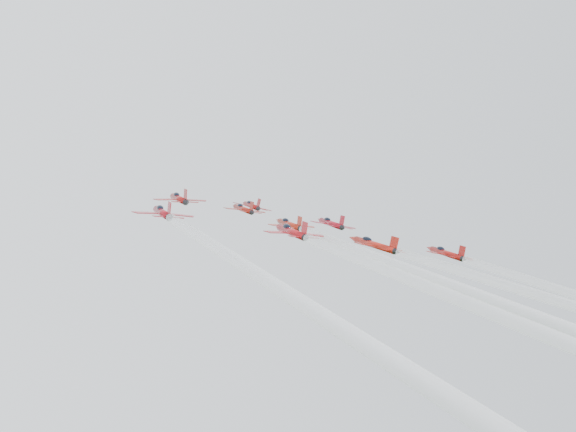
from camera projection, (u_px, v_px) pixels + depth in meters
name	position (u px, v px, depth m)	size (l,w,h in m)	color
jet_lead	(251.00, 205.00, 172.23)	(8.88, 11.80, 6.08)	maroon
jet_row2_left	(179.00, 198.00, 151.97)	(10.25, 13.62, 7.02)	maroon
jet_row2_center	(243.00, 209.00, 157.08)	(8.71, 11.57, 5.96)	maroon
jet_row2_right	(331.00, 223.00, 163.50)	(9.96, 13.22, 6.82)	maroon
jet_center	(424.00, 273.00, 102.53)	(8.70, 86.25, 39.86)	#A61F0F
jet_rear_farleft	(286.00, 275.00, 76.96)	(9.18, 91.00, 42.06)	maroon
jet_rear_left	(486.00, 305.00, 82.30)	(10.01, 99.29, 45.89)	#A81016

